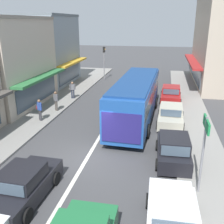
{
  "coord_description": "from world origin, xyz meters",
  "views": [
    {
      "loc": [
        3.89,
        -12.52,
        7.16
      ],
      "look_at": [
        0.49,
        4.36,
        1.2
      ],
      "focal_mm": 42.0,
      "sensor_mm": 36.0,
      "label": 1
    }
  ],
  "objects": [
    {
      "name": "pedestrian_far_walker",
      "position": [
        -4.72,
        6.83,
        1.07
      ],
      "size": [
        0.46,
        0.4,
        1.63
      ],
      "color": "#4C4742",
      "rests_on": "sidewalk_left"
    },
    {
      "name": "directional_road_sign",
      "position": [
        5.67,
        -2.27,
        2.68
      ],
      "size": [
        0.1,
        1.4,
        3.6
      ],
      "color": "gray",
      "rests_on": "ground"
    },
    {
      "name": "ground_plane",
      "position": [
        0.0,
        0.0,
        0.0
      ],
      "size": [
        140.0,
        140.0,
        0.0
      ],
      "primitive_type": "plane",
      "color": "#3F3F42"
    },
    {
      "name": "sedan_behind_bus_near",
      "position": [
        -1.6,
        -4.09,
        0.66
      ],
      "size": [
        2.0,
        4.26,
        1.47
      ],
      "color": "black",
      "rests_on": "ground"
    },
    {
      "name": "lane_centre_line",
      "position": [
        0.0,
        4.0,
        0.0
      ],
      "size": [
        0.2,
        28.0,
        0.01
      ],
      "primitive_type": "cube",
      "color": "silver",
      "rests_on": "ground"
    },
    {
      "name": "traffic_light_downstreet",
      "position": [
        -3.7,
        20.11,
        2.85
      ],
      "size": [
        0.33,
        0.24,
        4.2
      ],
      "color": "gray",
      "rests_on": "ground"
    },
    {
      "name": "pedestrian_with_handbag_near",
      "position": [
        -5.0,
        4.44,
        1.07
      ],
      "size": [
        0.59,
        0.52,
        1.63
      ],
      "color": "#333338",
      "rests_on": "sidewalk_left"
    },
    {
      "name": "shopfront_far_end",
      "position": [
        -10.18,
        16.48,
        3.98
      ],
      "size": [
        7.4,
        8.22,
        7.96
      ],
      "color": "#84939E",
      "rests_on": "ground"
    },
    {
      "name": "parked_sedan_kerb_third",
      "position": [
        4.55,
        6.0,
        0.66
      ],
      "size": [
        1.98,
        4.24,
        1.47
      ],
      "color": "#B7B29E",
      "rests_on": "ground"
    },
    {
      "name": "parked_sedan_kerb_rear",
      "position": [
        4.63,
        11.95,
        0.66
      ],
      "size": [
        1.97,
        4.24,
        1.47
      ],
      "color": "maroon",
      "rests_on": "ground"
    },
    {
      "name": "parked_sedan_kerb_front",
      "position": [
        4.48,
        -4.85,
        0.66
      ],
      "size": [
        1.98,
        4.24,
        1.47
      ],
      "color": "silver",
      "rests_on": "ground"
    },
    {
      "name": "parked_hatchback_kerb_second",
      "position": [
        4.62,
        0.4,
        0.71
      ],
      "size": [
        1.92,
        3.76,
        1.54
      ],
      "color": "black",
      "rests_on": "ground"
    },
    {
      "name": "pedestrian_browsing_midblock",
      "position": [
        -4.61,
        10.6,
        1.07
      ],
      "size": [
        0.52,
        0.36,
        1.63
      ],
      "color": "#232838",
      "rests_on": "sidewalk_left"
    },
    {
      "name": "kerb_right",
      "position": [
        6.2,
        6.0,
        0.06
      ],
      "size": [
        2.8,
        44.0,
        0.12
      ],
      "primitive_type": "cube",
      "color": "gray",
      "rests_on": "ground"
    },
    {
      "name": "sidewalk_left",
      "position": [
        -6.8,
        6.0,
        0.07
      ],
      "size": [
        5.2,
        44.0,
        0.14
      ],
      "primitive_type": "cube",
      "color": "gray",
      "rests_on": "ground"
    },
    {
      "name": "city_bus",
      "position": [
        1.94,
        6.17,
        1.88
      ],
      "size": [
        3.02,
        10.94,
        3.23
      ],
      "color": "#1E4C99",
      "rests_on": "ground"
    }
  ]
}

